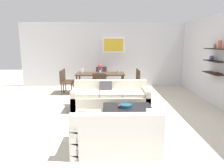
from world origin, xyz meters
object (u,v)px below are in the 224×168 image
at_px(dining_chair_left_near, 65,81).
at_px(wine_glass_right_near, 118,70).
at_px(dining_chair_foot, 99,84).
at_px(wine_glass_left_near, 82,71).
at_px(sofa_beige, 111,99).
at_px(loveseat_white, 116,134).
at_px(decorative_bowl, 126,105).
at_px(wine_glass_left_far, 83,70).
at_px(centerpiece_vase, 100,69).
at_px(dining_table, 100,75).
at_px(dining_chair_left_far, 67,79).
at_px(coffee_table, 128,116).
at_px(wine_glass_head, 101,69).
at_px(dining_chair_head, 101,76).
at_px(apple_on_coffee_table, 119,106).
at_px(dining_chair_right_far, 134,79).
at_px(wine_glass_foot, 100,72).
at_px(wine_glass_right_far, 118,70).
at_px(dining_chair_right_near, 136,81).

distance_m(dining_chair_left_near, wine_glass_right_near, 2.00).
height_order(dining_chair_foot, wine_glass_left_near, wine_glass_left_near).
xyz_separation_m(sofa_beige, loveseat_white, (0.07, -2.34, 0.00)).
xyz_separation_m(decorative_bowl, wine_glass_left_near, (-1.38, 2.89, 0.44)).
bearing_deg(wine_glass_right_near, dining_chair_left_near, -177.48).
height_order(loveseat_white, wine_glass_left_far, wine_glass_left_far).
bearing_deg(centerpiece_vase, dining_table, 92.20).
relative_size(dining_chair_left_near, dining_chair_left_far, 1.00).
xyz_separation_m(coffee_table, dining_chair_foot, (-0.75, 2.24, 0.31)).
xyz_separation_m(dining_chair_left_near, wine_glass_head, (1.30, 0.56, 0.36)).
bearing_deg(wine_glass_head, dining_chair_head, 90.00).
height_order(dining_chair_foot, dining_chair_left_far, same).
bearing_deg(dining_chair_left_far, apple_on_coffee_table, -60.21).
relative_size(wine_glass_head, centerpiece_vase, 0.47).
relative_size(coffee_table, dining_table, 0.65).
xyz_separation_m(dining_chair_head, dining_chair_left_far, (-1.30, -0.64, 0.00)).
height_order(sofa_beige, loveseat_white, same).
bearing_deg(dining_chair_right_far, dining_chair_left_near, -171.60).
bearing_deg(sofa_beige, dining_table, 100.69).
relative_size(dining_chair_head, wine_glass_left_near, 5.54).
height_order(dining_table, wine_glass_left_far, wine_glass_left_far).
bearing_deg(wine_glass_foot, wine_glass_head, 90.00).
bearing_deg(wine_glass_right_far, wine_glass_foot, -144.71).
height_order(apple_on_coffee_table, centerpiece_vase, centerpiece_vase).
relative_size(apple_on_coffee_table, dining_chair_left_far, 0.08).
bearing_deg(coffee_table, dining_chair_right_near, 79.26).
bearing_deg(dining_chair_left_far, wine_glass_foot, -23.25).
bearing_deg(wine_glass_left_far, dining_chair_left_near, -154.81).
bearing_deg(wine_glass_right_near, apple_on_coffee_table, -92.15).
relative_size(coffee_table, wine_glass_right_far, 7.88).
bearing_deg(dining_chair_right_near, wine_glass_left_near, 177.48).
relative_size(wine_glass_head, wine_glass_right_far, 1.07).
bearing_deg(dining_chair_head, wine_glass_left_far, -132.46).
relative_size(dining_chair_right_far, centerpiece_vase, 2.61).
distance_m(coffee_table, dining_chair_head, 3.99).
bearing_deg(dining_chair_left_far, dining_chair_head, 26.31).
xyz_separation_m(apple_on_coffee_table, wine_glass_left_near, (-1.22, 2.94, 0.44)).
relative_size(dining_table, centerpiece_vase, 5.28).
bearing_deg(dining_chair_head, loveseat_white, -85.16).
distance_m(sofa_beige, dining_chair_right_near, 1.97).
bearing_deg(wine_glass_right_far, dining_chair_right_far, 7.78).
distance_m(wine_glass_foot, wine_glass_left_near, 0.71).
height_order(dining_chair_right_near, centerpiece_vase, centerpiece_vase).
distance_m(sofa_beige, dining_chair_left_near, 2.40).
xyz_separation_m(dining_chair_left_far, wine_glass_left_far, (0.63, -0.09, 0.37)).
height_order(wine_glass_head, wine_glass_right_far, wine_glass_head).
xyz_separation_m(sofa_beige, wine_glass_left_near, (-1.03, 1.81, 0.57)).
bearing_deg(dining_table, decorative_bowl, -76.66).
distance_m(coffee_table, wine_glass_left_far, 3.54).
xyz_separation_m(decorative_bowl, centerpiece_vase, (-0.71, 2.94, 0.50)).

